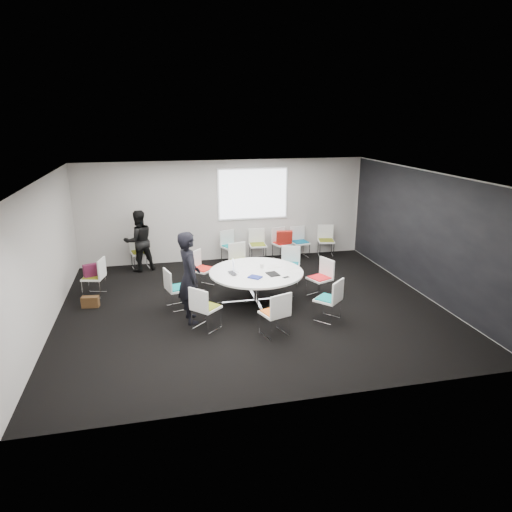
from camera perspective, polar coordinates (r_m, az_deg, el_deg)
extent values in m
cube|color=black|center=(9.94, -0.63, -6.37)|extent=(8.00, 7.00, 0.04)
cube|color=white|center=(9.18, -0.68, 10.10)|extent=(8.00, 7.00, 0.04)
cube|color=#B5B0AB|center=(12.83, -3.94, 5.67)|extent=(8.00, 0.04, 2.80)
cube|color=#B5B0AB|center=(6.26, 6.11, -6.98)|extent=(8.00, 0.04, 2.80)
cube|color=#B5B0AB|center=(9.52, -25.06, -0.03)|extent=(0.04, 7.00, 2.80)
cube|color=#B5B0AB|center=(10.99, 20.33, 2.68)|extent=(0.04, 7.00, 2.80)
cube|color=black|center=(10.98, 20.20, 2.67)|extent=(0.01, 6.94, 2.74)
cube|color=silver|center=(10.09, 0.03, -5.62)|extent=(0.90, 0.90, 0.08)
cylinder|color=silver|center=(9.97, 0.03, -3.90)|extent=(0.10, 0.10, 0.65)
cylinder|color=white|center=(9.85, 0.03, -2.02)|extent=(2.03, 2.03, 0.04)
cube|color=white|center=(12.84, -0.37, 7.76)|extent=(1.90, 0.03, 1.35)
cube|color=silver|center=(10.42, 7.89, -4.03)|extent=(0.55, 0.55, 0.42)
cube|color=white|center=(10.34, 7.95, -2.84)|extent=(0.58, 0.59, 0.04)
cube|color=red|center=(10.33, 7.95, -2.68)|extent=(0.50, 0.51, 0.03)
cube|color=white|center=(10.40, 8.85, -1.42)|extent=(0.21, 0.44, 0.42)
cube|color=silver|center=(11.24, 4.23, -2.30)|extent=(0.55, 0.55, 0.42)
cube|color=white|center=(11.17, 4.25, -1.19)|extent=(0.59, 0.58, 0.04)
cube|color=#0A6B7A|center=(11.16, 4.25, -1.05)|extent=(0.51, 0.50, 0.03)
cube|color=white|center=(11.30, 4.38, 0.25)|extent=(0.44, 0.21, 0.42)
cube|color=silver|center=(11.52, -1.96, -1.79)|extent=(0.50, 0.50, 0.42)
cube|color=white|center=(11.44, -1.97, -0.70)|extent=(0.55, 0.53, 0.04)
cube|color=#646914|center=(11.43, -1.98, -0.56)|extent=(0.48, 0.46, 0.03)
cube|color=white|center=(11.56, -2.41, 0.67)|extent=(0.46, 0.14, 0.42)
cube|color=silver|center=(10.99, -6.65, -2.85)|extent=(0.59, 0.59, 0.42)
cube|color=white|center=(10.91, -6.69, -1.72)|extent=(0.63, 0.64, 0.04)
cube|color=red|center=(10.90, -6.70, -1.57)|extent=(0.55, 0.55, 0.03)
cube|color=white|center=(10.96, -7.63, -0.40)|extent=(0.33, 0.37, 0.42)
cube|color=silver|center=(9.90, -9.69, -5.28)|extent=(0.52, 0.52, 0.42)
cube|color=white|center=(9.82, -9.76, -4.04)|extent=(0.55, 0.57, 0.04)
cube|color=#087276|center=(9.81, -9.77, -3.87)|extent=(0.48, 0.49, 0.03)
cube|color=white|center=(9.68, -11.00, -2.97)|extent=(0.17, 0.45, 0.42)
cube|color=silver|center=(8.90, -6.20, -7.79)|extent=(0.59, 0.59, 0.42)
cube|color=white|center=(8.80, -6.25, -6.43)|extent=(0.64, 0.64, 0.04)
cube|color=olive|center=(8.79, -6.26, -6.26)|extent=(0.55, 0.55, 0.03)
cube|color=white|center=(8.57, -7.21, -5.48)|extent=(0.34, 0.36, 0.42)
cube|color=silver|center=(8.62, 2.28, -8.55)|extent=(0.54, 0.54, 0.42)
cube|color=white|center=(8.52, 2.30, -7.16)|extent=(0.58, 0.57, 0.04)
cube|color=orange|center=(8.51, 2.30, -6.98)|extent=(0.50, 0.49, 0.03)
cube|color=white|center=(8.28, 3.15, -6.21)|extent=(0.45, 0.19, 0.42)
cube|color=silver|center=(9.32, 8.89, -6.70)|extent=(0.59, 0.59, 0.42)
cube|color=white|center=(9.23, 8.95, -5.40)|extent=(0.64, 0.63, 0.04)
cube|color=#097879|center=(9.22, 8.96, -5.23)|extent=(0.55, 0.55, 0.03)
cube|color=white|center=(9.06, 10.20, -4.33)|extent=(0.37, 0.33, 0.42)
cube|color=silver|center=(12.79, -3.09, 0.14)|extent=(0.56, 0.56, 0.42)
cube|color=white|center=(12.72, -3.11, 1.14)|extent=(0.60, 0.59, 0.04)
cube|color=#0A8084|center=(12.72, -3.11, 1.27)|extent=(0.52, 0.51, 0.03)
cube|color=white|center=(12.83, -3.65, 2.33)|extent=(0.43, 0.22, 0.42)
cube|color=silver|center=(12.93, 0.21, 0.36)|extent=(0.45, 0.45, 0.42)
cube|color=white|center=(12.86, 0.22, 1.34)|extent=(0.49, 0.47, 0.04)
cube|color=olive|center=(12.86, 0.22, 1.47)|extent=(0.42, 0.41, 0.03)
cube|color=white|center=(13.00, 0.07, 2.57)|extent=(0.46, 0.07, 0.42)
cube|color=silver|center=(13.10, 3.27, 0.56)|extent=(0.53, 0.53, 0.42)
cube|color=white|center=(13.04, 3.29, 1.53)|extent=(0.58, 0.56, 0.04)
cube|color=red|center=(13.03, 3.29, 1.65)|extent=(0.50, 0.49, 0.03)
cube|color=white|center=(13.14, 2.79, 2.70)|extent=(0.45, 0.18, 0.42)
cube|color=silver|center=(13.25, 5.52, 0.70)|extent=(0.47, 0.47, 0.42)
cube|color=white|center=(13.19, 5.55, 1.66)|extent=(0.52, 0.50, 0.04)
cube|color=#08587D|center=(13.18, 5.55, 1.79)|extent=(0.45, 0.43, 0.03)
cube|color=white|center=(13.31, 5.18, 2.84)|extent=(0.46, 0.10, 0.42)
cube|color=silver|center=(13.51, 8.72, 0.90)|extent=(0.50, 0.50, 0.42)
cube|color=white|center=(13.45, 8.76, 1.85)|extent=(0.55, 0.53, 0.04)
cube|color=olive|center=(13.44, 8.76, 1.97)|extent=(0.47, 0.46, 0.03)
cube|color=white|center=(13.59, 8.67, 3.01)|extent=(0.46, 0.14, 0.42)
cube|color=silver|center=(11.04, -19.53, -3.67)|extent=(0.51, 0.51, 0.42)
cube|color=white|center=(10.96, -19.64, -2.54)|extent=(0.54, 0.55, 0.04)
cube|color=olive|center=(10.95, -19.66, -2.40)|extent=(0.46, 0.48, 0.03)
cube|color=white|center=(10.82, -18.72, -1.42)|extent=(0.14, 0.46, 0.42)
cube|color=silver|center=(12.61, -14.22, -0.62)|extent=(0.50, 0.50, 0.42)
cube|color=white|center=(12.55, -14.29, 0.38)|extent=(0.54, 0.53, 0.04)
cube|color=#696E15|center=(12.54, -14.30, 0.52)|extent=(0.47, 0.46, 0.03)
cube|color=white|center=(12.69, -14.55, 1.63)|extent=(0.46, 0.13, 0.42)
imported|color=black|center=(9.01, -8.33, -2.66)|extent=(0.53, 0.73, 1.84)
imported|color=black|center=(12.30, -14.43, 1.84)|extent=(0.94, 0.83, 1.62)
imported|color=#333338|center=(9.71, -2.72, -2.14)|extent=(0.24, 0.33, 0.02)
cube|color=silver|center=(9.86, -2.86, -1.12)|extent=(0.04, 0.30, 0.22)
cube|color=black|center=(9.66, 2.12, -2.26)|extent=(0.27, 0.33, 0.02)
cube|color=navy|center=(9.46, -0.12, -2.65)|extent=(0.33, 0.32, 0.03)
cube|color=silver|center=(10.11, 2.23, -1.40)|extent=(0.37, 0.34, 0.00)
cube|color=silver|center=(9.87, 4.93, -1.93)|extent=(0.34, 0.26, 0.00)
cylinder|color=white|center=(10.05, 0.72, -1.24)|extent=(0.08, 0.08, 0.09)
cube|color=black|center=(9.50, 3.78, -2.66)|extent=(0.16, 0.12, 0.01)
cube|color=#541630|center=(10.91, -19.74, -1.65)|extent=(0.42, 0.28, 0.28)
cube|color=#432B15|center=(10.46, -20.01, -5.40)|extent=(0.38, 0.21, 0.24)
cube|color=maroon|center=(12.77, 3.57, 2.40)|extent=(0.46, 0.22, 0.36)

